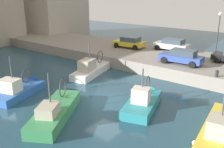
{
  "coord_description": "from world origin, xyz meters",
  "views": [
    {
      "loc": [
        -13.84,
        -11.31,
        8.08
      ],
      "look_at": [
        2.6,
        1.36,
        1.2
      ],
      "focal_mm": 40.68,
      "sensor_mm": 36.0,
      "label": 1
    }
  ],
  "objects_px": {
    "parked_car_blue": "(182,57)",
    "quay_streetlamp": "(219,28)",
    "fishing_boat_teal": "(144,104)",
    "parked_car_silver": "(172,44)",
    "fishing_boat_white": "(94,71)",
    "fishing_boat_blue": "(21,92)",
    "mooring_bollard_mid": "(217,74)",
    "fishing_boat_green": "(57,114)",
    "parked_car_yellow": "(130,42)",
    "fishing_boat_yellow": "(221,132)"
  },
  "relations": [
    {
      "from": "parked_car_blue",
      "to": "quay_streetlamp",
      "type": "xyz_separation_m",
      "value": [
        3.7,
        -2.11,
        2.53
      ]
    },
    {
      "from": "fishing_boat_teal",
      "to": "parked_car_silver",
      "type": "xyz_separation_m",
      "value": [
        13.15,
        4.03,
        1.79
      ]
    },
    {
      "from": "parked_car_blue",
      "to": "fishing_boat_white",
      "type": "bearing_deg",
      "value": 122.4
    },
    {
      "from": "fishing_boat_blue",
      "to": "parked_car_silver",
      "type": "bearing_deg",
      "value": -16.81
    },
    {
      "from": "parked_car_silver",
      "to": "mooring_bollard_mid",
      "type": "height_order",
      "value": "parked_car_silver"
    },
    {
      "from": "fishing_boat_white",
      "to": "fishing_boat_green",
      "type": "distance_m",
      "value": 9.5
    },
    {
      "from": "fishing_boat_blue",
      "to": "parked_car_yellow",
      "type": "xyz_separation_m",
      "value": [
        15.43,
        -0.35,
        1.77
      ]
    },
    {
      "from": "parked_car_silver",
      "to": "parked_car_blue",
      "type": "xyz_separation_m",
      "value": [
        -4.82,
        -3.26,
        0.0
      ]
    },
    {
      "from": "mooring_bollard_mid",
      "to": "quay_streetlamp",
      "type": "bearing_deg",
      "value": 18.01
    },
    {
      "from": "fishing_boat_white",
      "to": "quay_streetlamp",
      "type": "xyz_separation_m",
      "value": [
        8.36,
        -9.44,
        4.29
      ]
    },
    {
      "from": "mooring_bollard_mid",
      "to": "parked_car_yellow",
      "type": "bearing_deg",
      "value": 67.67
    },
    {
      "from": "fishing_boat_white",
      "to": "fishing_boat_blue",
      "type": "height_order",
      "value": "fishing_boat_blue"
    },
    {
      "from": "fishing_boat_yellow",
      "to": "fishing_boat_green",
      "type": "height_order",
      "value": "fishing_boat_yellow"
    },
    {
      "from": "parked_car_blue",
      "to": "quay_streetlamp",
      "type": "relative_size",
      "value": 0.87
    },
    {
      "from": "fishing_boat_teal",
      "to": "fishing_boat_green",
      "type": "bearing_deg",
      "value": 141.2
    },
    {
      "from": "fishing_boat_white",
      "to": "fishing_boat_teal",
      "type": "bearing_deg",
      "value": -114.43
    },
    {
      "from": "fishing_boat_white",
      "to": "fishing_boat_teal",
      "type": "relative_size",
      "value": 1.24
    },
    {
      "from": "fishing_boat_blue",
      "to": "fishing_boat_green",
      "type": "distance_m",
      "value": 5.41
    },
    {
      "from": "fishing_boat_yellow",
      "to": "fishing_boat_green",
      "type": "relative_size",
      "value": 1.06
    },
    {
      "from": "parked_car_silver",
      "to": "fishing_boat_green",
      "type": "bearing_deg",
      "value": -179.53
    },
    {
      "from": "fishing_boat_teal",
      "to": "mooring_bollard_mid",
      "type": "relative_size",
      "value": 10.51
    },
    {
      "from": "parked_car_yellow",
      "to": "parked_car_silver",
      "type": "relative_size",
      "value": 0.96
    },
    {
      "from": "fishing_boat_blue",
      "to": "quay_streetlamp",
      "type": "relative_size",
      "value": 1.2
    },
    {
      "from": "fishing_boat_teal",
      "to": "fishing_boat_blue",
      "type": "distance_m",
      "value": 10.1
    },
    {
      "from": "fishing_boat_teal",
      "to": "parked_car_blue",
      "type": "height_order",
      "value": "fishing_boat_teal"
    },
    {
      "from": "fishing_boat_white",
      "to": "fishing_boat_yellow",
      "type": "bearing_deg",
      "value": -106.8
    },
    {
      "from": "fishing_boat_green",
      "to": "parked_car_blue",
      "type": "height_order",
      "value": "fishing_boat_green"
    },
    {
      "from": "fishing_boat_white",
      "to": "quay_streetlamp",
      "type": "distance_m",
      "value": 13.32
    },
    {
      "from": "parked_car_blue",
      "to": "fishing_boat_green",
      "type": "bearing_deg",
      "value": 166.7
    },
    {
      "from": "fishing_boat_blue",
      "to": "parked_car_silver",
      "type": "xyz_separation_m",
      "value": [
        17.24,
        -5.21,
        1.78
      ]
    },
    {
      "from": "fishing_boat_green",
      "to": "parked_car_blue",
      "type": "bearing_deg",
      "value": -13.3
    },
    {
      "from": "parked_car_silver",
      "to": "parked_car_yellow",
      "type": "bearing_deg",
      "value": 110.41
    },
    {
      "from": "parked_car_silver",
      "to": "fishing_boat_yellow",
      "type": "bearing_deg",
      "value": -144.74
    },
    {
      "from": "fishing_boat_yellow",
      "to": "mooring_bollard_mid",
      "type": "distance_m",
      "value": 7.38
    },
    {
      "from": "fishing_boat_yellow",
      "to": "parked_car_yellow",
      "type": "xyz_separation_m",
      "value": [
        11.8,
        14.48,
        1.78
      ]
    },
    {
      "from": "fishing_boat_yellow",
      "to": "fishing_boat_green",
      "type": "distance_m",
      "value": 10.43
    },
    {
      "from": "parked_car_blue",
      "to": "mooring_bollard_mid",
      "type": "bearing_deg",
      "value": -116.27
    },
    {
      "from": "parked_car_blue",
      "to": "fishing_boat_yellow",
      "type": "bearing_deg",
      "value": -144.12
    },
    {
      "from": "fishing_boat_white",
      "to": "fishing_boat_teal",
      "type": "distance_m",
      "value": 8.9
    },
    {
      "from": "fishing_boat_teal",
      "to": "parked_car_blue",
      "type": "bearing_deg",
      "value": 5.26
    },
    {
      "from": "fishing_boat_white",
      "to": "fishing_boat_teal",
      "type": "xyz_separation_m",
      "value": [
        -3.68,
        -8.1,
        -0.04
      ]
    },
    {
      "from": "mooring_bollard_mid",
      "to": "fishing_boat_blue",
      "type": "bearing_deg",
      "value": 130.17
    },
    {
      "from": "fishing_boat_blue",
      "to": "mooring_bollard_mid",
      "type": "xyz_separation_m",
      "value": [
        10.47,
        -12.41,
        1.33
      ]
    },
    {
      "from": "fishing_boat_white",
      "to": "parked_car_silver",
      "type": "relative_size",
      "value": 1.71
    },
    {
      "from": "fishing_boat_yellow",
      "to": "parked_car_silver",
      "type": "bearing_deg",
      "value": 35.26
    },
    {
      "from": "fishing_boat_yellow",
      "to": "parked_car_silver",
      "type": "relative_size",
      "value": 1.7
    },
    {
      "from": "fishing_boat_green",
      "to": "parked_car_yellow",
      "type": "xyz_separation_m",
      "value": [
        16.17,
        5.01,
        1.81
      ]
    },
    {
      "from": "fishing_boat_blue",
      "to": "fishing_boat_green",
      "type": "xyz_separation_m",
      "value": [
        -0.74,
        -5.36,
        -0.04
      ]
    },
    {
      "from": "fishing_boat_blue",
      "to": "mooring_bollard_mid",
      "type": "height_order",
      "value": "fishing_boat_blue"
    },
    {
      "from": "fishing_boat_green",
      "to": "mooring_bollard_mid",
      "type": "distance_m",
      "value": 13.32
    }
  ]
}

